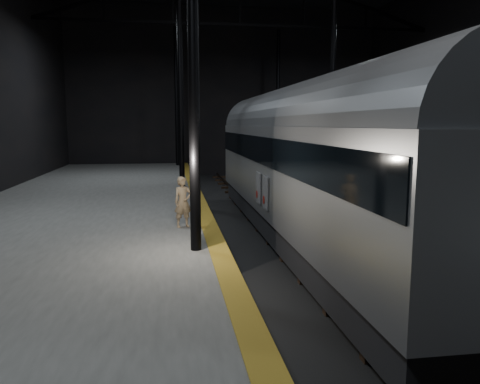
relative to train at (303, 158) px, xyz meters
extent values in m
plane|color=black|center=(0.00, 0.04, -2.93)|extent=(44.00, 44.00, 0.00)
cube|color=#51514E|center=(-7.50, 0.04, -2.43)|extent=(9.00, 43.80, 1.00)
cube|color=olive|center=(-3.25, 0.04, -1.92)|extent=(0.50, 43.80, 0.01)
cube|color=#3F3328|center=(-0.72, 0.04, -2.76)|extent=(0.08, 43.00, 0.14)
cube|color=#3F3328|center=(0.72, 0.04, -2.76)|extent=(0.08, 43.00, 0.14)
cube|color=black|center=(0.00, 0.04, -2.87)|extent=(2.40, 42.00, 0.12)
cylinder|color=black|center=(-3.80, -3.96, 3.07)|extent=(0.26, 0.26, 10.00)
cylinder|color=black|center=(-3.80, 8.04, 3.07)|extent=(0.26, 0.26, 10.00)
cylinder|color=black|center=(3.80, 8.04, 3.07)|extent=(0.26, 0.26, 10.00)
cylinder|color=black|center=(-3.80, 20.04, 3.07)|extent=(0.26, 0.26, 10.00)
cylinder|color=black|center=(3.80, 20.04, 3.07)|extent=(0.26, 0.26, 10.00)
cube|color=black|center=(0.00, 14.04, 7.07)|extent=(23.60, 0.15, 0.18)
cube|color=#A4A5AC|center=(0.00, 0.00, -0.42)|extent=(2.84, 19.62, 2.94)
cube|color=black|center=(0.00, 0.00, -2.27)|extent=(2.60, 19.23, 0.83)
cube|color=black|center=(0.00, 0.00, 0.26)|extent=(2.90, 19.32, 0.88)
cylinder|color=slate|center=(0.00, 0.00, 1.05)|extent=(2.79, 19.42, 2.79)
cube|color=black|center=(0.00, -6.87, -2.63)|extent=(1.77, 2.16, 0.34)
cube|color=black|center=(0.00, 6.87, -2.63)|extent=(1.77, 2.16, 0.34)
cube|color=silver|center=(-1.45, -0.98, -1.01)|extent=(0.04, 0.74, 1.03)
cube|color=silver|center=(-1.45, 0.20, -1.01)|extent=(0.04, 0.74, 1.03)
cylinder|color=maroon|center=(-1.47, -0.80, -1.26)|extent=(0.03, 0.26, 0.26)
cylinder|color=maroon|center=(-1.47, 0.37, -1.26)|extent=(0.03, 0.26, 0.26)
imported|color=tan|center=(-4.03, -1.36, -1.17)|extent=(0.64, 0.53, 1.51)
camera|label=1|loc=(-4.39, -15.08, 1.11)|focal=35.00mm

